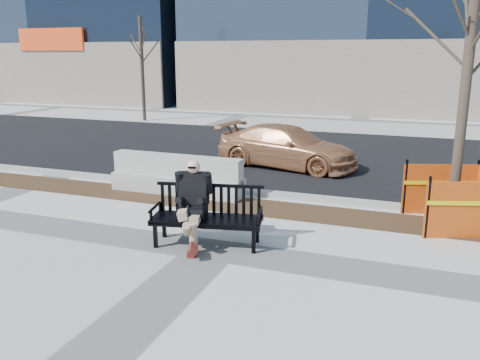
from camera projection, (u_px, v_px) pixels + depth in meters
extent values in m
plane|color=beige|center=(214.00, 250.00, 8.67)|extent=(120.00, 120.00, 0.00)
cube|color=#47301C|center=(260.00, 208.00, 11.03)|extent=(40.00, 1.20, 0.02)
cube|color=black|center=(318.00, 156.00, 16.67)|extent=(60.00, 10.40, 0.01)
cube|color=#9E9B93|center=(273.00, 194.00, 11.88)|extent=(60.00, 0.25, 0.12)
imported|color=#B1734A|center=(286.00, 167.00, 15.04)|extent=(4.52, 2.54, 1.24)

